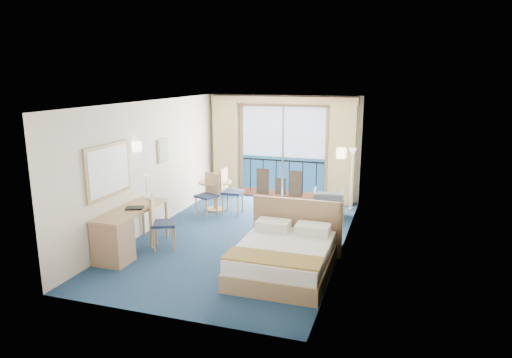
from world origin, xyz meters
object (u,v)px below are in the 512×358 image
object	(u,v)px
nightstand	(329,232)
table_chair_a	(229,188)
desk_chair	(159,219)
table_chair_b	(209,192)
round_table	(215,188)
bed	(284,256)
desk	(117,236)
armchair	(328,203)
floor_lamp	(352,163)

from	to	relation	value
nightstand	table_chair_a	distance (m)	3.02
desk_chair	table_chair_a	distance (m)	2.57
desk_chair	table_chair_b	bearing A→B (deg)	-24.40
table_chair_a	table_chair_b	world-z (taller)	table_chair_a
table_chair_a	round_table	bearing A→B (deg)	70.99
bed	desk	world-z (taller)	bed
table_chair_a	desk_chair	bearing A→B (deg)	167.40
round_table	table_chair_b	world-z (taller)	table_chair_b
table_chair_a	nightstand	bearing A→B (deg)	-123.27
armchair	desk	world-z (taller)	desk
floor_lamp	table_chair_b	xyz separation A→B (m)	(-3.09, -1.45, -0.58)
floor_lamp	round_table	distance (m)	3.34
desk_chair	table_chair_a	bearing A→B (deg)	-32.79
nightstand	table_chair_a	xyz separation A→B (m)	(-2.61, 1.50, 0.30)
bed	armchair	bearing A→B (deg)	86.54
nightstand	desk_chair	bearing A→B (deg)	-161.04
armchair	floor_lamp	distance (m)	1.16
desk	round_table	bearing A→B (deg)	82.74
nightstand	table_chair_a	bearing A→B (deg)	150.12
nightstand	desk	size ratio (longest dim) A/B	0.35
desk	bed	bearing A→B (deg)	7.67
desk	floor_lamp	bearing A→B (deg)	51.19
round_table	nightstand	bearing A→B (deg)	-28.14
armchair	desk_chair	distance (m)	4.03
floor_lamp	desk_chair	xyz separation A→B (m)	(-3.12, -3.69, -0.57)
nightstand	desk_chair	world-z (taller)	desk_chair
nightstand	armchair	distance (m)	1.98
desk_chair	round_table	xyz separation A→B (m)	(0.01, 2.65, -0.03)
bed	table_chair_a	xyz separation A→B (m)	(-2.09, 2.86, 0.31)
armchair	table_chair_a	bearing A→B (deg)	4.11
table_chair_b	nightstand	bearing A→B (deg)	-1.99
armchair	table_chair_a	xyz separation A→B (m)	(-2.29, -0.45, 0.28)
nightstand	desk_chair	distance (m)	3.20
table_chair_b	floor_lamp	bearing A→B (deg)	45.05
desk_chair	table_chair_b	xyz separation A→B (m)	(0.03, 2.24, -0.02)
floor_lamp	nightstand	bearing A→B (deg)	-92.32
bed	armchair	distance (m)	3.32
floor_lamp	table_chair_b	distance (m)	3.47
bed	floor_lamp	world-z (taller)	floor_lamp
round_table	bed	bearing A→B (deg)	-50.06
floor_lamp	desk	bearing A→B (deg)	-128.81
bed	table_chair_b	xyz separation A→B (m)	(-2.47, 2.56, 0.27)
desk_chair	armchair	bearing A→B (deg)	-65.67
bed	armchair	size ratio (longest dim) A/B	2.78
armchair	desk	xyz separation A→B (m)	(-3.12, -3.71, 0.13)
floor_lamp	table_chair_b	world-z (taller)	floor_lamp
desk_chair	nightstand	bearing A→B (deg)	-94.61
desk	desk_chair	size ratio (longest dim) A/B	1.70
bed	table_chair_a	bearing A→B (deg)	126.09
desk_chair	round_table	size ratio (longest dim) A/B	1.28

